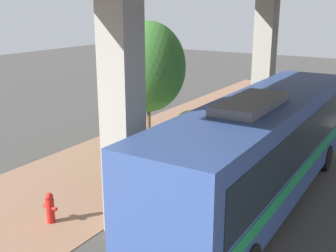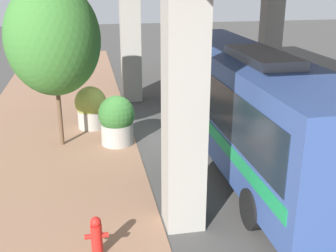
# 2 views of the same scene
# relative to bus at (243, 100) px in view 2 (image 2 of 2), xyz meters

# --- Properties ---
(ground_plane) EXTENTS (80.00, 80.00, 0.00)m
(ground_plane) POSITION_rel_bus_xyz_m (-3.24, 2.11, -2.02)
(ground_plane) COLOR #474442
(ground_plane) RESTS_ON ground
(sidewalk_strip) EXTENTS (6.00, 40.00, 0.02)m
(sidewalk_strip) POSITION_rel_bus_xyz_m (-6.24, 2.11, -2.01)
(sidewalk_strip) COLOR #936B51
(sidewalk_strip) RESTS_ON ground
(bus) EXTENTS (2.61, 12.19, 3.74)m
(bus) POSITION_rel_bus_xyz_m (0.00, 0.00, 0.00)
(bus) COLOR #334C8C
(bus) RESTS_ON ground
(fire_hydrant) EXTENTS (0.51, 0.24, 0.96)m
(fire_hydrant) POSITION_rel_bus_xyz_m (-4.84, -4.36, -1.54)
(fire_hydrant) COLOR red
(fire_hydrant) RESTS_ON ground
(planter_front) EXTENTS (1.23, 1.23, 1.68)m
(planter_front) POSITION_rel_bus_xyz_m (-4.77, 3.94, -1.17)
(planter_front) COLOR #9E998E
(planter_front) RESTS_ON ground
(planter_middle) EXTENTS (1.29, 1.29, 1.78)m
(planter_middle) POSITION_rel_bus_xyz_m (-3.90, 2.02, -1.13)
(planter_middle) COLOR #9E998E
(planter_middle) RESTS_ON ground
(street_tree_near) EXTENTS (3.14, 3.14, 5.64)m
(street_tree_near) POSITION_rel_bus_xyz_m (-5.86, 2.33, 1.73)
(street_tree_near) COLOR brown
(street_tree_near) RESTS_ON ground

